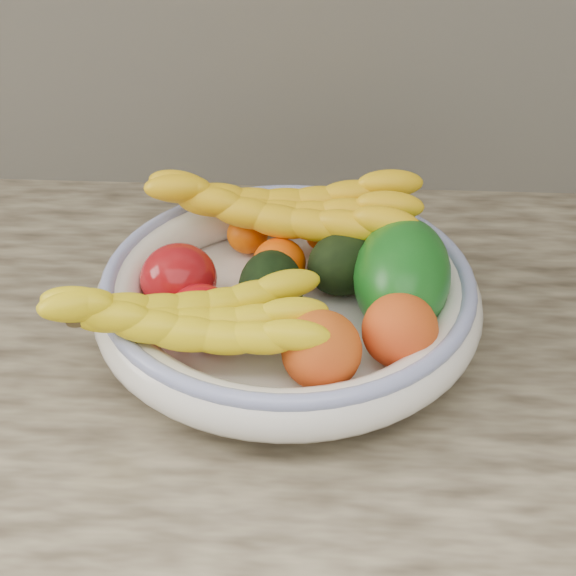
# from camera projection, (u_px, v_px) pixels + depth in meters

# --- Properties ---
(kitchen_counter) EXTENTS (2.44, 0.66, 1.40)m
(kitchen_counter) POSITION_uv_depth(u_px,v_px,m) (289.00, 575.00, 1.19)
(kitchen_counter) COLOR brown
(kitchen_counter) RESTS_ON ground
(fruit_bowl) EXTENTS (0.39, 0.39, 0.08)m
(fruit_bowl) POSITION_uv_depth(u_px,v_px,m) (288.00, 297.00, 0.89)
(fruit_bowl) COLOR white
(fruit_bowl) RESTS_ON kitchen_counter
(clementine_back_left) EXTENTS (0.05, 0.05, 0.04)m
(clementine_back_left) POSITION_uv_depth(u_px,v_px,m) (248.00, 234.00, 0.98)
(clementine_back_left) COLOR #F56605
(clementine_back_left) RESTS_ON fruit_bowl
(clementine_back_right) EXTENTS (0.05, 0.05, 0.04)m
(clementine_back_right) POSITION_uv_depth(u_px,v_px,m) (326.00, 232.00, 0.98)
(clementine_back_right) COLOR #FF5C05
(clementine_back_right) RESTS_ON fruit_bowl
(clementine_back_mid) EXTENTS (0.08, 0.08, 0.05)m
(clementine_back_mid) POSITION_uv_depth(u_px,v_px,m) (279.00, 263.00, 0.93)
(clementine_back_mid) COLOR #FB5705
(clementine_back_mid) RESTS_ON fruit_bowl
(tomato_left) EXTENTS (0.09, 0.09, 0.07)m
(tomato_left) POSITION_uv_depth(u_px,v_px,m) (179.00, 279.00, 0.89)
(tomato_left) COLOR #A10F14
(tomato_left) RESTS_ON fruit_bowl
(tomato_near_left) EXTENTS (0.07, 0.07, 0.06)m
(tomato_near_left) POSITION_uv_depth(u_px,v_px,m) (201.00, 315.00, 0.84)
(tomato_near_left) COLOR red
(tomato_near_left) RESTS_ON fruit_bowl
(avocado_center) EXTENTS (0.07, 0.10, 0.07)m
(avocado_center) POSITION_uv_depth(u_px,v_px,m) (271.00, 288.00, 0.88)
(avocado_center) COLOR black
(avocado_center) RESTS_ON fruit_bowl
(avocado_right) EXTENTS (0.13, 0.12, 0.07)m
(avocado_right) POSITION_uv_depth(u_px,v_px,m) (351.00, 259.00, 0.92)
(avocado_right) COLOR black
(avocado_right) RESTS_ON fruit_bowl
(green_mango) EXTENTS (0.13, 0.15, 0.13)m
(green_mango) POSITION_uv_depth(u_px,v_px,m) (402.00, 276.00, 0.87)
(green_mango) COLOR #0F5513
(green_mango) RESTS_ON fruit_bowl
(peach_front) EXTENTS (0.09, 0.09, 0.07)m
(peach_front) POSITION_uv_depth(u_px,v_px,m) (321.00, 350.00, 0.80)
(peach_front) COLOR orange
(peach_front) RESTS_ON fruit_bowl
(peach_right) EXTENTS (0.09, 0.09, 0.07)m
(peach_right) POSITION_uv_depth(u_px,v_px,m) (400.00, 330.00, 0.82)
(peach_right) COLOR orange
(peach_right) RESTS_ON fruit_bowl
(banana_bunch_back) EXTENTS (0.32, 0.14, 0.09)m
(banana_bunch_back) POSITION_uv_depth(u_px,v_px,m) (282.00, 216.00, 0.95)
(banana_bunch_back) COLOR yellow
(banana_bunch_back) RESTS_ON fruit_bowl
(banana_bunch_front) EXTENTS (0.29, 0.15, 0.08)m
(banana_bunch_front) POSITION_uv_depth(u_px,v_px,m) (187.00, 325.00, 0.80)
(banana_bunch_front) COLOR yellow
(banana_bunch_front) RESTS_ON fruit_bowl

